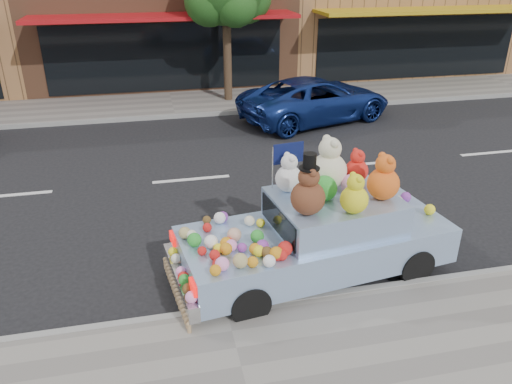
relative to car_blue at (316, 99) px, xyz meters
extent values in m
plane|color=black|center=(-4.33, -3.79, -0.68)|extent=(120.00, 120.00, 0.00)
cube|color=gray|center=(-4.33, 2.71, -0.62)|extent=(60.00, 3.00, 0.12)
cube|color=gray|center=(-4.33, -8.79, -0.62)|extent=(60.00, 0.12, 0.13)
cube|color=gray|center=(-4.33, 1.21, -0.62)|extent=(60.00, 0.12, 0.13)
cube|color=black|center=(-4.33, 4.19, 0.72)|extent=(8.50, 0.06, 2.40)
cube|color=#AE1014|center=(-4.33, 3.31, 2.22)|extent=(9.00, 1.80, 0.12)
cube|color=black|center=(5.67, 4.19, 0.72)|extent=(8.50, 0.06, 2.40)
cube|color=gold|center=(5.67, 3.31, 2.22)|extent=(9.00, 1.80, 0.12)
cylinder|color=#38281C|center=(-2.33, 2.71, 0.92)|extent=(0.28, 0.28, 3.20)
sphere|color=#194513|center=(-2.93, 2.51, 2.74)|extent=(1.60, 1.60, 1.60)
sphere|color=#194513|center=(-2.13, 2.11, 2.64)|extent=(1.40, 1.40, 1.40)
imported|color=navy|center=(0.00, 0.00, 0.00)|extent=(5.34, 3.60, 1.36)
cylinder|color=black|center=(-1.25, -8.63, -0.38)|extent=(0.62, 0.28, 0.60)
cylinder|color=black|center=(-1.46, -7.08, -0.38)|extent=(0.62, 0.28, 0.60)
cylinder|color=black|center=(-4.02, -9.00, -0.38)|extent=(0.62, 0.28, 0.60)
cylinder|color=black|center=(-4.23, -7.46, -0.38)|extent=(0.62, 0.28, 0.60)
cube|color=#93B1DB|center=(-2.74, -8.04, -0.13)|extent=(4.49, 2.26, 0.60)
cube|color=#93B1DB|center=(-2.44, -8.00, 0.42)|extent=(2.08, 1.74, 0.50)
cube|color=silver|center=(-4.94, -8.34, -0.28)|extent=(0.40, 1.79, 0.26)
cube|color=red|center=(-4.80, -9.01, 0.04)|extent=(0.10, 0.29, 0.16)
cube|color=red|center=(-4.98, -7.66, 0.04)|extent=(0.10, 0.29, 0.16)
cube|color=black|center=(-3.38, -8.13, 0.42)|extent=(0.21, 1.29, 0.40)
sphere|color=#582D19|center=(-3.04, -8.44, 0.93)|extent=(0.51, 0.51, 0.51)
sphere|color=#582D19|center=(-3.04, -8.44, 1.25)|extent=(0.32, 0.32, 0.32)
sphere|color=#582D19|center=(-3.04, -8.55, 1.36)|extent=(0.12, 0.12, 0.12)
sphere|color=#582D19|center=(-3.04, -8.33, 1.36)|extent=(0.12, 0.12, 0.12)
cylinder|color=black|center=(-3.04, -8.44, 1.39)|extent=(0.30, 0.30, 0.02)
cylinder|color=black|center=(-3.04, -8.44, 1.50)|extent=(0.19, 0.19, 0.22)
sphere|color=beige|center=(-2.44, -7.65, 0.96)|extent=(0.59, 0.59, 0.59)
sphere|color=beige|center=(-2.44, -7.65, 1.34)|extent=(0.37, 0.37, 0.37)
sphere|color=beige|center=(-2.44, -7.78, 1.46)|extent=(0.14, 0.14, 0.14)
sphere|color=beige|center=(-2.44, -7.52, 1.46)|extent=(0.14, 0.14, 0.14)
sphere|color=#E95515|center=(-1.76, -8.21, 0.92)|extent=(0.50, 0.50, 0.50)
sphere|color=#E95515|center=(-1.76, -8.21, 1.24)|extent=(0.31, 0.31, 0.31)
sphere|color=#E95515|center=(-1.76, -8.32, 1.34)|extent=(0.12, 0.12, 0.12)
sphere|color=#E95515|center=(-1.76, -8.11, 1.34)|extent=(0.12, 0.12, 0.12)
sphere|color=red|center=(-1.90, -7.53, 0.86)|extent=(0.39, 0.39, 0.39)
sphere|color=red|center=(-1.90, -7.53, 1.11)|extent=(0.24, 0.24, 0.24)
sphere|color=red|center=(-1.90, -7.61, 1.19)|extent=(0.09, 0.09, 0.09)
sphere|color=red|center=(-1.90, -7.44, 1.19)|extent=(0.09, 0.09, 0.09)
sphere|color=silver|center=(-3.10, -7.64, 0.89)|extent=(0.43, 0.43, 0.43)
sphere|color=silver|center=(-3.10, -7.64, 1.17)|extent=(0.27, 0.27, 0.27)
sphere|color=silver|center=(-3.10, -7.73, 1.25)|extent=(0.10, 0.10, 0.10)
sphere|color=silver|center=(-3.10, -7.54, 1.25)|extent=(0.10, 0.10, 0.10)
sphere|color=yellow|center=(-2.37, -8.55, 0.88)|extent=(0.42, 0.42, 0.42)
sphere|color=yellow|center=(-2.37, -8.55, 1.15)|extent=(0.26, 0.26, 0.26)
sphere|color=yellow|center=(-2.37, -8.64, 1.23)|extent=(0.10, 0.10, 0.10)
sphere|color=yellow|center=(-2.37, -8.46, 1.23)|extent=(0.10, 0.10, 0.10)
sphere|color=#278F2A|center=(-2.64, -8.03, 0.85)|extent=(0.40, 0.40, 0.40)
sphere|color=pink|center=(-2.15, -7.91, 0.82)|extent=(0.32, 0.32, 0.32)
sphere|color=red|center=(-4.44, -7.78, 0.24)|extent=(0.15, 0.15, 0.15)
sphere|color=#C47A12|center=(-3.96, -8.89, 0.25)|extent=(0.16, 0.16, 0.16)
sphere|color=pink|center=(-4.38, -8.88, 0.27)|extent=(0.20, 0.20, 0.20)
sphere|color=white|center=(-4.21, -7.56, 0.27)|extent=(0.19, 0.19, 0.19)
sphere|color=beige|center=(-4.71, -7.98, 0.25)|extent=(0.16, 0.16, 0.16)
sphere|color=red|center=(-4.44, -8.60, 0.25)|extent=(0.16, 0.16, 0.16)
sphere|color=pink|center=(-4.17, -8.41, 0.26)|extent=(0.18, 0.18, 0.18)
sphere|color=beige|center=(-3.76, -7.73, 0.25)|extent=(0.17, 0.17, 0.17)
sphere|color=#278F2A|center=(-3.75, -8.27, 0.27)|extent=(0.21, 0.21, 0.21)
sphere|color=#C47A12|center=(-4.49, -8.98, 0.25)|extent=(0.16, 0.16, 0.16)
sphere|color=#C47A12|center=(-3.59, -8.78, 0.27)|extent=(0.20, 0.20, 0.20)
sphere|color=#9F8F57|center=(-4.12, -8.87, 0.28)|extent=(0.22, 0.22, 0.22)
sphere|color=#C47A12|center=(-3.85, -8.57, 0.26)|extent=(0.17, 0.17, 0.17)
sphere|color=#7C3195|center=(-4.15, -7.51, 0.26)|extent=(0.17, 0.17, 0.17)
sphere|color=white|center=(-4.45, -8.27, 0.27)|extent=(0.21, 0.21, 0.21)
sphere|color=white|center=(-3.73, -8.94, 0.26)|extent=(0.18, 0.18, 0.18)
sphere|color=#C47A12|center=(-4.26, -8.49, 0.26)|extent=(0.18, 0.18, 0.18)
sphere|color=yellow|center=(-3.81, -8.64, 0.25)|extent=(0.17, 0.17, 0.17)
sphere|color=#503817|center=(-3.71, -8.70, 0.26)|extent=(0.17, 0.17, 0.17)
sphere|color=red|center=(-4.43, -8.83, 0.25)|extent=(0.15, 0.15, 0.15)
sphere|color=red|center=(-4.20, -8.27, 0.24)|extent=(0.14, 0.14, 0.14)
sphere|color=#C47A12|center=(-4.23, -8.33, 0.26)|extent=(0.18, 0.18, 0.18)
sphere|color=red|center=(-3.51, -8.81, 0.25)|extent=(0.16, 0.16, 0.16)
sphere|color=red|center=(-3.44, -8.70, 0.28)|extent=(0.22, 0.22, 0.22)
sphere|color=#503817|center=(-4.42, -7.53, 0.24)|extent=(0.14, 0.14, 0.14)
sphere|color=#9F8F57|center=(-4.80, -7.91, 0.26)|extent=(0.19, 0.19, 0.19)
sphere|color=#7C3195|center=(-4.08, -8.11, 0.27)|extent=(0.19, 0.19, 0.19)
sphere|color=#7C3195|center=(-3.73, -8.55, 0.27)|extent=(0.19, 0.19, 0.19)
sphere|color=beige|center=(-3.72, -8.53, 0.26)|extent=(0.18, 0.18, 0.18)
sphere|color=#278F2A|center=(-4.68, -8.17, 0.28)|extent=(0.22, 0.22, 0.22)
sphere|color=yellow|center=(-4.37, -8.43, 0.24)|extent=(0.15, 0.15, 0.15)
sphere|color=red|center=(-3.58, -8.81, 0.24)|extent=(0.14, 0.14, 0.14)
sphere|color=yellow|center=(-3.59, -7.81, 0.24)|extent=(0.14, 0.14, 0.14)
sphere|color=#7C3195|center=(-4.02, -8.48, 0.24)|extent=(0.14, 0.14, 0.14)
sphere|color=red|center=(-4.60, -8.43, 0.24)|extent=(0.14, 0.14, 0.14)
sphere|color=#D8A88C|center=(-4.08, -8.17, 0.29)|extent=(0.22, 0.22, 0.22)
sphere|color=yellow|center=(-5.00, -7.87, -0.07)|extent=(0.15, 0.15, 0.15)
sphere|color=#278F2A|center=(-4.90, -8.65, -0.07)|extent=(0.17, 0.17, 0.17)
sphere|color=#503817|center=(-4.84, -9.08, -0.08)|extent=(0.14, 0.14, 0.14)
sphere|color=beige|center=(-4.98, -8.07, -0.08)|extent=(0.15, 0.15, 0.15)
sphere|color=#503817|center=(-4.87, -8.88, -0.07)|extent=(0.16, 0.16, 0.16)
sphere|color=pink|center=(-4.84, -9.08, -0.07)|extent=(0.17, 0.17, 0.17)
sphere|color=pink|center=(-4.93, -8.44, -0.07)|extent=(0.16, 0.16, 0.16)
sphere|color=red|center=(-4.90, -8.59, -0.07)|extent=(0.17, 0.17, 0.17)
sphere|color=#7C3195|center=(-0.91, -7.50, 0.26)|extent=(0.18, 0.18, 0.18)
sphere|color=#C47A12|center=(-1.27, -7.49, 0.26)|extent=(0.18, 0.18, 0.18)
sphere|color=#503817|center=(-1.51, -7.29, 0.29)|extent=(0.24, 0.24, 0.24)
sphere|color=beige|center=(-1.21, -7.72, 0.30)|extent=(0.25, 0.25, 0.25)
sphere|color=yellow|center=(-0.75, -8.02, 0.26)|extent=(0.18, 0.18, 0.18)
cylinder|color=#997A54|center=(-4.90, -9.19, -0.52)|extent=(0.06, 0.06, 0.17)
sphere|color=#997A54|center=(-4.90, -9.19, -0.42)|extent=(0.07, 0.07, 0.07)
cylinder|color=#997A54|center=(-4.92, -9.09, -0.52)|extent=(0.06, 0.06, 0.17)
sphere|color=#997A54|center=(-4.92, -9.09, -0.42)|extent=(0.07, 0.07, 0.07)
cylinder|color=#997A54|center=(-4.93, -8.99, -0.52)|extent=(0.06, 0.06, 0.17)
sphere|color=#997A54|center=(-4.93, -8.99, -0.42)|extent=(0.07, 0.07, 0.07)
cylinder|color=#997A54|center=(-4.94, -8.90, -0.52)|extent=(0.06, 0.06, 0.17)
sphere|color=#997A54|center=(-4.94, -8.90, -0.42)|extent=(0.07, 0.07, 0.07)
cylinder|color=#997A54|center=(-4.96, -8.80, -0.52)|extent=(0.06, 0.06, 0.17)
sphere|color=#997A54|center=(-4.96, -8.80, -0.42)|extent=(0.07, 0.07, 0.07)
cylinder|color=#997A54|center=(-4.97, -8.70, -0.52)|extent=(0.06, 0.06, 0.17)
sphere|color=#997A54|center=(-4.97, -8.70, -0.42)|extent=(0.07, 0.07, 0.07)
cylinder|color=#997A54|center=(-4.98, -8.60, -0.52)|extent=(0.06, 0.06, 0.17)
sphere|color=#997A54|center=(-4.98, -8.60, -0.42)|extent=(0.07, 0.07, 0.07)
cylinder|color=#997A54|center=(-5.00, -8.50, -0.52)|extent=(0.06, 0.06, 0.17)
sphere|color=#997A54|center=(-5.00, -8.50, -0.42)|extent=(0.07, 0.07, 0.07)
cylinder|color=#997A54|center=(-5.01, -8.40, -0.52)|extent=(0.06, 0.06, 0.17)
sphere|color=#997A54|center=(-5.01, -8.40, -0.42)|extent=(0.07, 0.07, 0.07)
cylinder|color=#997A54|center=(-5.02, -8.30, -0.52)|extent=(0.06, 0.06, 0.17)
sphere|color=#997A54|center=(-5.02, -8.30, -0.42)|extent=(0.07, 0.07, 0.07)
cylinder|color=#997A54|center=(-5.04, -8.20, -0.52)|extent=(0.06, 0.06, 0.17)
sphere|color=#997A54|center=(-5.04, -8.20, -0.42)|extent=(0.07, 0.07, 0.07)
cylinder|color=#997A54|center=(-5.05, -8.10, -0.52)|extent=(0.06, 0.06, 0.17)
sphere|color=#997A54|center=(-5.05, -8.10, -0.42)|extent=(0.07, 0.07, 0.07)
cylinder|color=#997A54|center=(-5.06, -8.00, -0.52)|extent=(0.06, 0.06, 0.17)
sphere|color=#997A54|center=(-5.06, -8.00, -0.42)|extent=(0.07, 0.07, 0.07)
cylinder|color=#997A54|center=(-5.08, -7.90, -0.52)|extent=(0.06, 0.06, 0.17)
sphere|color=#997A54|center=(-5.08, -7.90, -0.42)|extent=(0.07, 0.07, 0.07)
cylinder|color=#997A54|center=(-5.09, -7.81, -0.52)|extent=(0.06, 0.06, 0.17)
sphere|color=#997A54|center=(-5.09, -7.81, -0.42)|extent=(0.07, 0.07, 0.07)
cylinder|color=#997A54|center=(-5.10, -7.71, -0.52)|extent=(0.06, 0.06, 0.17)
sphere|color=#997A54|center=(-5.10, -7.71, -0.42)|extent=(0.07, 0.07, 0.07)
cylinder|color=#997A54|center=(-5.12, -7.61, -0.52)|extent=(0.06, 0.06, 0.17)
sphere|color=#997A54|center=(-5.12, -7.61, -0.42)|extent=(0.07, 0.07, 0.07)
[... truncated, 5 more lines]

